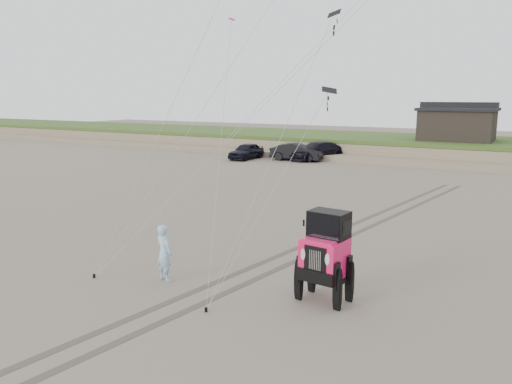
% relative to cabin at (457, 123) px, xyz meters
% --- Properties ---
extents(ground, '(160.00, 160.00, 0.00)m').
position_rel_cabin_xyz_m(ground, '(-2.00, -37.00, -3.24)').
color(ground, '#6B6054').
rests_on(ground, ground).
extents(dune_ridge, '(160.00, 14.25, 1.73)m').
position_rel_cabin_xyz_m(dune_ridge, '(-2.00, 0.50, -2.42)').
color(dune_ridge, '#7A6B54').
rests_on(dune_ridge, ground).
extents(cabin, '(6.40, 5.40, 3.35)m').
position_rel_cabin_xyz_m(cabin, '(0.00, 0.00, 0.00)').
color(cabin, black).
rests_on(cabin, dune_ridge).
extents(truck_a, '(1.76, 4.26, 1.44)m').
position_rel_cabin_xyz_m(truck_a, '(-16.30, -9.19, -2.52)').
color(truck_a, black).
rests_on(truck_a, ground).
extents(truck_b, '(4.79, 2.08, 1.53)m').
position_rel_cabin_xyz_m(truck_b, '(-11.91, -7.89, -2.47)').
color(truck_b, black).
rests_on(truck_b, ground).
extents(truck_c, '(4.45, 5.94, 1.60)m').
position_rel_cabin_xyz_m(truck_c, '(-10.61, -6.51, -2.44)').
color(truck_c, black).
rests_on(truck_c, ground).
extents(jeep, '(2.88, 5.63, 2.02)m').
position_rel_cabin_xyz_m(jeep, '(2.06, -35.19, -2.23)').
color(jeep, '#F1175A').
rests_on(jeep, ground).
extents(man, '(0.73, 0.57, 1.76)m').
position_rel_cabin_xyz_m(man, '(-2.79, -36.18, -2.36)').
color(man, '#91B6E1').
rests_on(man, ground).
extents(stake_main, '(0.08, 0.08, 0.12)m').
position_rel_cabin_xyz_m(stake_main, '(-4.83, -37.14, -3.18)').
color(stake_main, black).
rests_on(stake_main, ground).
extents(stake_aux, '(0.08, 0.08, 0.12)m').
position_rel_cabin_xyz_m(stake_aux, '(-0.33, -37.42, -3.18)').
color(stake_aux, black).
rests_on(stake_aux, ground).
extents(tire_tracks, '(5.22, 29.74, 0.01)m').
position_rel_cabin_xyz_m(tire_tracks, '(0.00, -29.00, -3.23)').
color(tire_tracks, '#4C443D').
rests_on(tire_tracks, ground).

